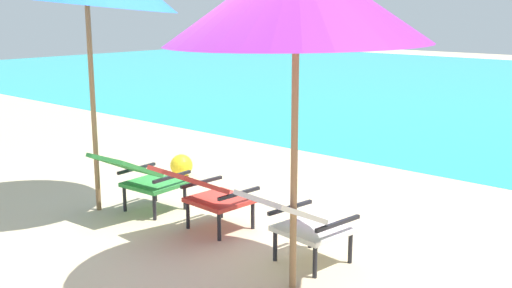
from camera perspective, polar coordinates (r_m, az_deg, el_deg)
The scene contains 5 objects.
ground_plane at distance 8.86m, azimuth 14.79°, elevation -1.13°, with size 40.00×40.00×0.00m, color #CCB78E.
lounge_chair_left at distance 6.19m, azimuth -10.62°, elevation -2.91°, with size 0.59×0.90×0.68m.
lounge_chair_center at distance 5.60m, azimuth -4.70°, elevation -4.37°, with size 0.59×0.91×0.68m.
lounge_chair_right at distance 4.87m, azimuth 3.92°, elevation -7.00°, with size 0.63×0.93×0.68m.
beach_ball at distance 7.59m, azimuth -6.93°, elevation -1.99°, with size 0.28×0.28×0.28m, color yellow.
Camera 1 is at (3.80, -3.75, 2.03)m, focal length 43.16 mm.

